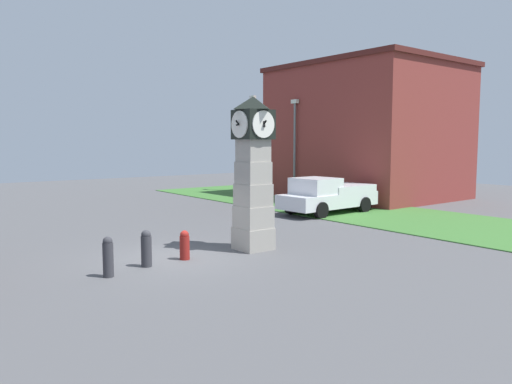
% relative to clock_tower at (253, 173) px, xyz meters
% --- Properties ---
extents(ground_plane, '(69.38, 69.38, 0.00)m').
position_rel_clock_tower_xyz_m(ground_plane, '(-0.48, -2.77, -2.60)').
color(ground_plane, '#4C4C4F').
extents(clock_tower, '(1.42, 1.45, 5.11)m').
position_rel_clock_tower_xyz_m(clock_tower, '(0.00, 0.00, 0.00)').
color(clock_tower, '#9E998E').
rests_on(clock_tower, ground_plane).
extents(bollard_near_tower, '(0.29, 0.29, 1.10)m').
position_rel_clock_tower_xyz_m(bollard_near_tower, '(0.45, -5.19, -2.04)').
color(bollard_near_tower, '#333338').
rests_on(bollard_near_tower, ground_plane).
extents(bollard_mid_row, '(0.31, 0.31, 1.08)m').
position_rel_clock_tower_xyz_m(bollard_mid_row, '(0.02, -3.89, -2.05)').
color(bollard_mid_row, '#333338').
rests_on(bollard_mid_row, ground_plane).
extents(bollard_far_row, '(0.31, 0.31, 0.91)m').
position_rel_clock_tower_xyz_m(bollard_far_row, '(-0.09, -2.57, -2.14)').
color(bollard_far_row, maroon).
rests_on(bollard_far_row, ground_plane).
extents(pickup_truck, '(2.50, 5.58, 1.85)m').
position_rel_clock_tower_xyz_m(pickup_truck, '(-4.58, 8.15, -1.66)').
color(pickup_truck, silver).
rests_on(pickup_truck, ground_plane).
extents(bench, '(1.66, 1.21, 0.90)m').
position_rel_clock_tower_xyz_m(bench, '(-9.82, 7.63, -2.07)').
color(bench, brown).
rests_on(bench, ground_plane).
extents(street_lamp_near_road, '(0.50, 0.24, 6.95)m').
position_rel_clock_tower_xyz_m(street_lamp_near_road, '(-15.99, 11.88, 1.38)').
color(street_lamp_near_road, '#333338').
rests_on(street_lamp_near_road, ground_plane).
extents(street_lamp_far_side, '(0.50, 0.24, 6.27)m').
position_rel_clock_tower_xyz_m(street_lamp_far_side, '(-10.46, 11.07, 1.03)').
color(street_lamp_far_side, slate).
rests_on(street_lamp_far_side, ground_plane).
extents(warehouse_blue_far, '(11.12, 9.55, 8.58)m').
position_rel_clock_tower_xyz_m(warehouse_blue_far, '(-8.69, 15.79, 1.70)').
color(warehouse_blue_far, maroon).
rests_on(warehouse_blue_far, ground_plane).
extents(grass_verge_far, '(41.63, 7.04, 0.04)m').
position_rel_clock_tower_xyz_m(grass_verge_far, '(-0.05, 9.95, -2.58)').
color(grass_verge_far, '#386B2D').
rests_on(grass_verge_far, ground_plane).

